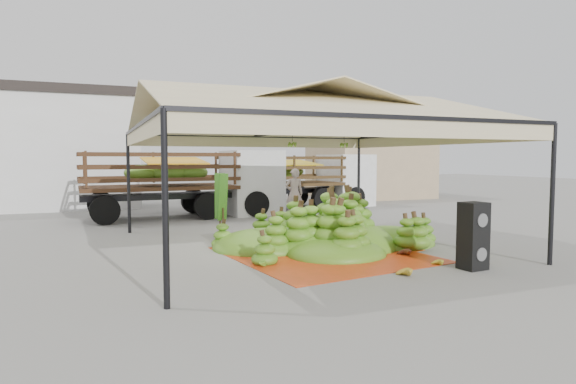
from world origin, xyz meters
name	(u,v)px	position (x,y,z in m)	size (l,w,h in m)	color
ground	(303,246)	(0.00, 0.00, 0.00)	(90.00, 90.00, 0.00)	slate
canopy_tent	(303,118)	(0.00, 0.00, 3.30)	(8.10, 8.10, 4.00)	black
building_tan	(369,162)	(10.00, 13.00, 2.07)	(6.30, 5.30, 4.10)	tan
tarp_left	(318,248)	(0.24, -0.44, 0.01)	(3.82, 3.64, 0.01)	orange
tarp_right	(325,254)	(0.02, -1.24, 0.01)	(4.15, 4.36, 0.01)	red
banana_heap	(332,221)	(0.73, -0.25, 0.65)	(6.10, 5.01, 1.31)	#52861B
hand_yellow_a	(436,262)	(1.67, -3.18, 0.09)	(0.41, 0.33, 0.19)	#B48F24
hand_yellow_b	(402,271)	(0.45, -3.70, 0.11)	(0.50, 0.41, 0.23)	gold
hand_red_a	(462,246)	(3.45, -1.97, 0.10)	(0.45, 0.37, 0.21)	#602F15
hand_red_b	(403,251)	(1.62, -2.07, 0.11)	(0.51, 0.41, 0.23)	#521E12
hand_green	(258,262)	(-1.84, -1.85, 0.10)	(0.42, 0.35, 0.19)	#437D1A
hanging_bunches	(319,145)	(0.52, 0.13, 2.62)	(1.74, 0.24, 0.20)	#327217
speaker_stack	(473,236)	(2.17, -3.70, 0.69)	(0.53, 0.47, 1.38)	black
banana_leaves	(217,238)	(-1.77, 2.07, 0.00)	(0.96, 1.36, 3.70)	#2B6C1C
vendor	(294,194)	(2.00, 5.31, 0.94)	(0.69, 0.45, 1.89)	gray
truck_left	(192,176)	(-1.43, 7.41, 1.59)	(7.60, 2.88, 2.58)	#472D17
truck_right	(304,175)	(4.02, 8.96, 1.51)	(7.36, 3.20, 2.45)	#472F17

